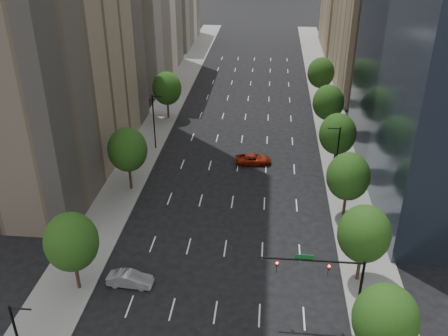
% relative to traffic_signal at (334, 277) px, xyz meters
% --- Properties ---
extents(sidewalk_left, '(6.00, 200.00, 0.15)m').
position_rel_traffic_signal_xyz_m(sidewalk_left, '(-26.03, 30.00, -5.10)').
color(sidewalk_left, slate).
rests_on(sidewalk_left, ground).
extents(sidewalk_right, '(6.00, 200.00, 0.15)m').
position_rel_traffic_signal_xyz_m(sidewalk_right, '(4.97, 30.00, -5.10)').
color(sidewalk_right, slate).
rests_on(sidewalk_right, ground).
extents(filler_left, '(14.00, 26.00, 18.00)m').
position_rel_traffic_signal_xyz_m(filler_left, '(-35.53, 106.00, 3.83)').
color(filler_left, beige).
rests_on(filler_left, ground).
extents(parking_tan_right, '(14.00, 30.00, 30.00)m').
position_rel_traffic_signal_xyz_m(parking_tan_right, '(14.47, 70.00, 9.83)').
color(parking_tan_right, '#8C7759').
rests_on(parking_tan_right, ground).
extents(filler_right, '(14.00, 26.00, 16.00)m').
position_rel_traffic_signal_xyz_m(filler_right, '(14.47, 103.00, 2.83)').
color(filler_right, '#8C7759').
rests_on(filler_right, ground).
extents(tree_right_0, '(5.20, 5.20, 8.39)m').
position_rel_traffic_signal_xyz_m(tree_right_0, '(3.47, -5.00, 0.22)').
color(tree_right_0, '#382316').
rests_on(tree_right_0, ground).
extents(tree_right_1, '(5.20, 5.20, 8.75)m').
position_rel_traffic_signal_xyz_m(tree_right_1, '(3.47, 6.00, 0.58)').
color(tree_right_1, '#382316').
rests_on(tree_right_1, ground).
extents(tree_right_2, '(5.20, 5.20, 8.61)m').
position_rel_traffic_signal_xyz_m(tree_right_2, '(3.47, 18.00, 0.43)').
color(tree_right_2, '#382316').
rests_on(tree_right_2, ground).
extents(tree_right_3, '(5.20, 5.20, 8.89)m').
position_rel_traffic_signal_xyz_m(tree_right_3, '(3.47, 30.00, 0.72)').
color(tree_right_3, '#382316').
rests_on(tree_right_3, ground).
extents(tree_right_4, '(5.20, 5.20, 8.46)m').
position_rel_traffic_signal_xyz_m(tree_right_4, '(3.47, 44.00, 0.29)').
color(tree_right_4, '#382316').
rests_on(tree_right_4, ground).
extents(tree_right_5, '(5.20, 5.20, 8.75)m').
position_rel_traffic_signal_xyz_m(tree_right_5, '(3.47, 60.00, 0.58)').
color(tree_right_5, '#382316').
rests_on(tree_right_5, ground).
extents(tree_left_0, '(5.20, 5.20, 8.75)m').
position_rel_traffic_signal_xyz_m(tree_left_0, '(-24.53, 2.00, 0.58)').
color(tree_left_0, '#382316').
rests_on(tree_left_0, ground).
extents(tree_left_1, '(5.20, 5.20, 8.97)m').
position_rel_traffic_signal_xyz_m(tree_left_1, '(-24.53, 22.00, 0.79)').
color(tree_left_1, '#382316').
rests_on(tree_left_1, ground).
extents(tree_left_2, '(5.20, 5.20, 8.68)m').
position_rel_traffic_signal_xyz_m(tree_left_2, '(-24.53, 48.00, 0.50)').
color(tree_left_2, '#382316').
rests_on(tree_left_2, ground).
extents(streetlight_rn, '(1.70, 0.20, 9.00)m').
position_rel_traffic_signal_xyz_m(streetlight_rn, '(2.91, 25.00, -0.33)').
color(streetlight_rn, black).
rests_on(streetlight_rn, ground).
extents(streetlight_ln, '(1.70, 0.20, 9.00)m').
position_rel_traffic_signal_xyz_m(streetlight_ln, '(-23.96, 35.00, -0.33)').
color(streetlight_ln, black).
rests_on(streetlight_ln, ground).
extents(traffic_signal, '(9.12, 0.40, 7.38)m').
position_rel_traffic_signal_xyz_m(traffic_signal, '(0.00, 0.00, 0.00)').
color(traffic_signal, black).
rests_on(traffic_signal, ground).
extents(car_silver, '(4.70, 1.84, 1.53)m').
position_rel_traffic_signal_xyz_m(car_silver, '(-19.53, 2.99, -4.41)').
color(car_silver, '#9A9A9F').
rests_on(car_silver, ground).
extents(car_red_far, '(5.61, 3.16, 1.48)m').
position_rel_traffic_signal_xyz_m(car_red_far, '(-8.29, 31.25, -4.43)').
color(car_red_far, maroon).
rests_on(car_red_far, ground).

